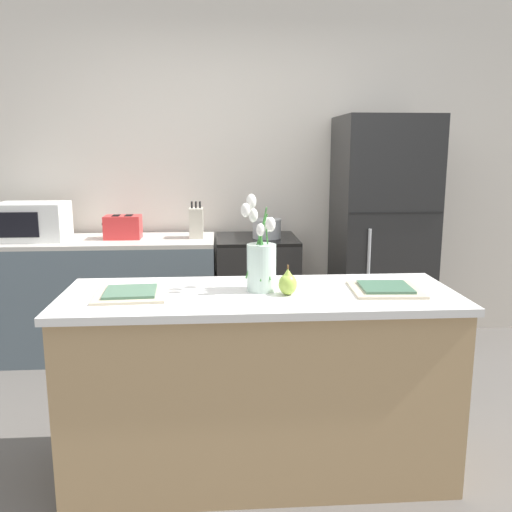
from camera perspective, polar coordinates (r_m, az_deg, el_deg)
The scene contains 14 objects.
ground_plane at distance 2.84m, azimuth 0.38°, elevation -21.37°, with size 10.00×10.00×0.00m, color #59544F.
back_wall at distance 4.39m, azimuth -1.62°, elevation 8.86°, with size 5.20×0.08×2.70m.
kitchen_island at distance 2.63m, azimuth 0.39°, elevation -13.18°, with size 1.80×0.66×0.89m.
back_counter at distance 4.22m, azimuth -15.87°, elevation -4.18°, with size 1.68×0.60×0.88m.
stove_range at distance 4.14m, azimuth 0.07°, elevation -4.05°, with size 0.60×0.61×0.88m.
refrigerator at distance 4.22m, azimuth 13.05°, elevation 2.12°, with size 0.68×0.67×1.77m.
flower_vase at distance 2.48m, azimuth 0.54°, elevation -0.34°, with size 0.16×0.17×0.44m.
pear_figurine at distance 2.43m, azimuth 3.36°, elevation -2.86°, with size 0.08×0.08×0.14m.
plate_setting_left at distance 2.49m, azimuth -13.07°, elevation -3.83°, with size 0.33×0.33×0.02m.
plate_setting_right at distance 2.57m, azimuth 13.46°, elevation -3.35°, with size 0.33×0.33×0.02m.
toaster at distance 4.10m, azimuth -13.83°, elevation 2.98°, with size 0.28×0.18×0.17m.
cooking_pot at distance 4.01m, azimuth 1.14°, elevation 2.91°, with size 0.22×0.22×0.16m.
microwave at distance 4.24m, azimuth -22.49°, elevation 3.38°, with size 0.48×0.37×0.27m.
knife_block at distance 4.04m, azimuth -6.31°, elevation 3.49°, with size 0.10×0.14×0.27m.
Camera 1 is at (-0.19, -2.39, 1.53)m, focal length 38.00 mm.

